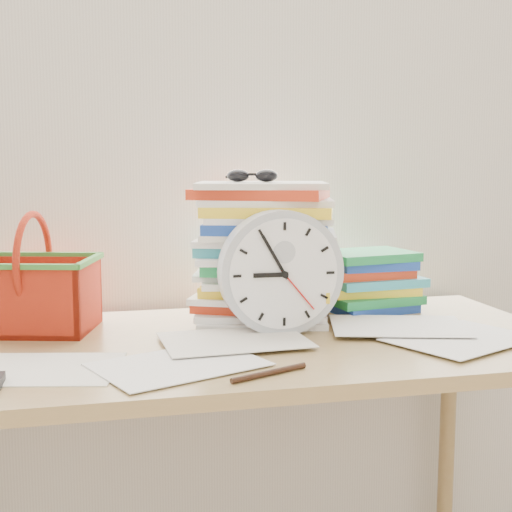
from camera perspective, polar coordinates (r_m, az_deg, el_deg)
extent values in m
cube|color=silver|center=(1.91, -3.36, 14.15)|extent=(4.00, 0.04, 2.70)
cube|color=silver|center=(1.89, -3.24, 12.71)|extent=(2.40, 0.01, 2.50)
cube|color=olive|center=(1.56, -0.61, -7.16)|extent=(1.40, 0.70, 0.03)
cylinder|color=olive|center=(2.17, 15.06, -13.54)|extent=(0.04, 0.04, 0.72)
cylinder|color=#ADB3BA|center=(1.58, 1.99, -1.30)|extent=(0.28, 0.06, 0.28)
cylinder|color=black|center=(1.29, 1.06, -9.33)|extent=(0.16, 0.07, 0.01)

